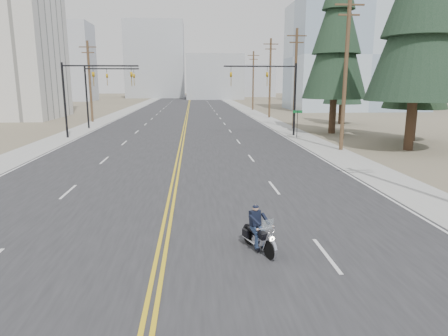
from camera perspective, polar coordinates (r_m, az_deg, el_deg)
road at (r=77.16m, az=-5.19°, el=8.19°), size 20.00×200.00×0.01m
sidewalk_left at (r=78.16m, az=-13.74°, el=7.95°), size 3.00×200.00×0.01m
sidewalk_right at (r=77.86m, az=3.39°, el=8.25°), size 3.00×200.00×0.01m
traffic_mast_left at (r=40.25m, az=-19.17°, el=11.12°), size 7.10×0.26×7.00m
traffic_mast_right at (r=39.78m, az=7.28°, el=11.67°), size 7.10×0.26×7.00m
traffic_mast_far at (r=48.11m, az=-17.14°, el=11.22°), size 6.10×0.26×7.00m
street_sign at (r=38.39m, az=10.44°, el=6.88°), size 0.90×0.06×2.62m
utility_pole_b at (r=32.10m, az=16.98°, el=13.06°), size 2.20×0.30×11.50m
utility_pole_c at (r=46.42m, az=10.16°, el=12.61°), size 2.20×0.30×11.00m
utility_pole_d at (r=61.07m, az=6.60°, el=12.77°), size 2.20×0.30×11.50m
utility_pole_e at (r=77.83m, az=4.19°, el=12.46°), size 2.20×0.30×11.00m
utility_pole_left at (r=56.63m, az=-18.62°, el=11.79°), size 2.20×0.30×10.50m
glass_building at (r=83.11m, az=18.12°, el=14.83°), size 24.00×16.00×20.00m
haze_bldg_a at (r=127.33m, az=-21.47°, el=13.88°), size 14.00×12.00×22.00m
haze_bldg_b at (r=132.18m, az=-1.39°, el=12.85°), size 18.00×14.00×14.00m
haze_bldg_c at (r=123.36m, az=14.44°, el=13.48°), size 16.00×12.00×18.00m
haze_bldg_d at (r=147.77m, az=-9.77°, el=14.93°), size 20.00×15.00×26.00m
haze_bldg_e at (r=158.80m, az=4.40°, el=12.33°), size 14.00×14.00×12.00m
haze_bldg_f at (r=146.21m, az=-25.40°, el=12.04°), size 12.00×12.00×16.00m
motorcyclist at (r=12.47m, az=5.05°, el=-8.74°), size 1.39×1.99×1.43m
conifer_near at (r=34.49m, az=26.46°, el=20.53°), size 7.19×7.19×19.03m
conifer_mid at (r=39.82m, az=26.19°, el=15.53°), size 5.47×5.47×14.58m
conifer_tall at (r=43.31m, az=15.89°, el=18.46°), size 6.45×6.45×17.92m
conifer_far at (r=53.41m, az=16.80°, el=13.91°), size 4.77×4.77×12.77m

